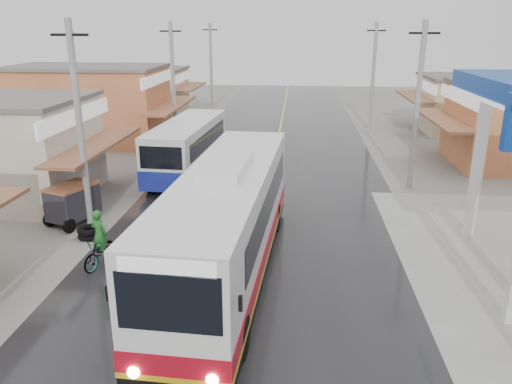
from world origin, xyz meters
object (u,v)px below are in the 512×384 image
at_px(coach_bus, 228,221).
at_px(second_bus, 188,147).
at_px(tricycle_near, 72,202).
at_px(tyre_stack, 89,233).
at_px(cyclist, 103,247).

xyz_separation_m(coach_bus, second_bus, (-3.71, 11.18, -0.28)).
bearing_deg(tricycle_near, tyre_stack, -28.86).
distance_m(second_bus, tyre_stack, 9.10).
bearing_deg(second_bus, cyclist, -88.95).
distance_m(coach_bus, tricycle_near, 7.97).
xyz_separation_m(tricycle_near, tyre_stack, (1.24, -1.44, -0.70)).
distance_m(cyclist, tyre_stack, 2.64).
distance_m(second_bus, cyclist, 11.02).
bearing_deg(coach_bus, tyre_stack, 160.62).
relative_size(second_bus, cyclist, 4.29).
relative_size(coach_bus, tyre_stack, 13.64).
bearing_deg(coach_bus, tricycle_near, 154.44).
height_order(coach_bus, cyclist, coach_bus).
bearing_deg(tyre_stack, cyclist, -57.16).
bearing_deg(tyre_stack, tricycle_near, 130.57).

